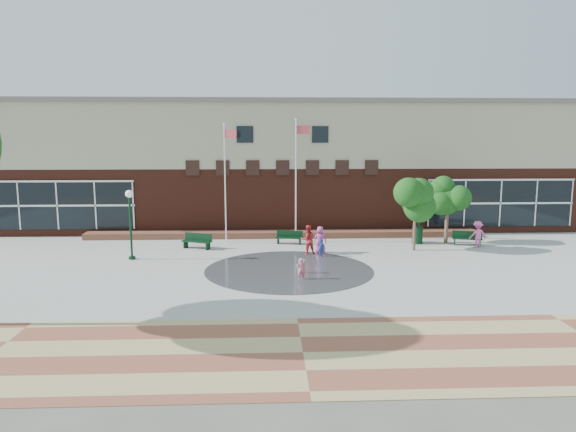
{
  "coord_description": "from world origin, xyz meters",
  "views": [
    {
      "loc": [
        -1.09,
        -21.94,
        6.54
      ],
      "look_at": [
        0.0,
        4.0,
        2.6
      ],
      "focal_mm": 32.0,
      "sensor_mm": 36.0,
      "label": 1
    }
  ],
  "objects_px": {
    "flagpole_left": "(226,177)",
    "trash_can": "(417,235)",
    "flagpole_right": "(297,173)",
    "child_splash": "(301,269)",
    "bench_left": "(197,244)"
  },
  "relations": [
    {
      "from": "flagpole_left",
      "to": "trash_can",
      "type": "xyz_separation_m",
      "value": [
        11.95,
        -0.97,
        -3.59
      ]
    },
    {
      "from": "bench_left",
      "to": "trash_can",
      "type": "relative_size",
      "value": 1.67
    },
    {
      "from": "flagpole_right",
      "to": "child_splash",
      "type": "height_order",
      "value": "flagpole_right"
    },
    {
      "from": "flagpole_left",
      "to": "flagpole_right",
      "type": "height_order",
      "value": "flagpole_right"
    },
    {
      "from": "trash_can",
      "to": "bench_left",
      "type": "bearing_deg",
      "value": -176.11
    },
    {
      "from": "flagpole_right",
      "to": "bench_left",
      "type": "xyz_separation_m",
      "value": [
        -6.11,
        -2.73,
        -4.06
      ]
    },
    {
      "from": "flagpole_left",
      "to": "bench_left",
      "type": "height_order",
      "value": "flagpole_left"
    },
    {
      "from": "flagpole_right",
      "to": "bench_left",
      "type": "bearing_deg",
      "value": -147.79
    },
    {
      "from": "bench_left",
      "to": "child_splash",
      "type": "distance_m",
      "value": 9.07
    },
    {
      "from": "flagpole_left",
      "to": "trash_can",
      "type": "height_order",
      "value": "flagpole_left"
    },
    {
      "from": "bench_left",
      "to": "child_splash",
      "type": "xyz_separation_m",
      "value": [
        5.76,
        -7.0,
        0.23
      ]
    },
    {
      "from": "bench_left",
      "to": "trash_can",
      "type": "xyz_separation_m",
      "value": [
        13.58,
        0.92,
        0.28
      ]
    },
    {
      "from": "bench_left",
      "to": "child_splash",
      "type": "height_order",
      "value": "child_splash"
    },
    {
      "from": "flagpole_right",
      "to": "child_splash",
      "type": "relative_size",
      "value": 7.46
    },
    {
      "from": "flagpole_left",
      "to": "child_splash",
      "type": "bearing_deg",
      "value": -45.22
    }
  ]
}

